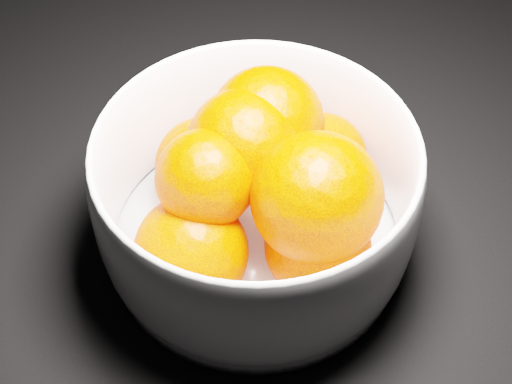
# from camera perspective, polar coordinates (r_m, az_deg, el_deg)

# --- Properties ---
(bowl) EXTENTS (0.26, 0.26, 0.12)m
(bowl) POSITION_cam_1_polar(r_m,az_deg,el_deg) (0.56, 0.00, -0.42)
(bowl) COLOR white
(bowl) RESTS_ON ground
(orange_pile) EXTENTS (0.19, 0.20, 0.14)m
(orange_pile) POSITION_cam_1_polar(r_m,az_deg,el_deg) (0.55, 0.40, 0.83)
(orange_pile) COLOR #EC3900
(orange_pile) RESTS_ON bowl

